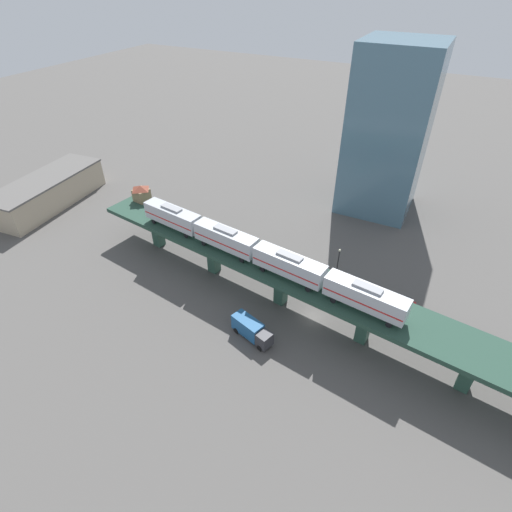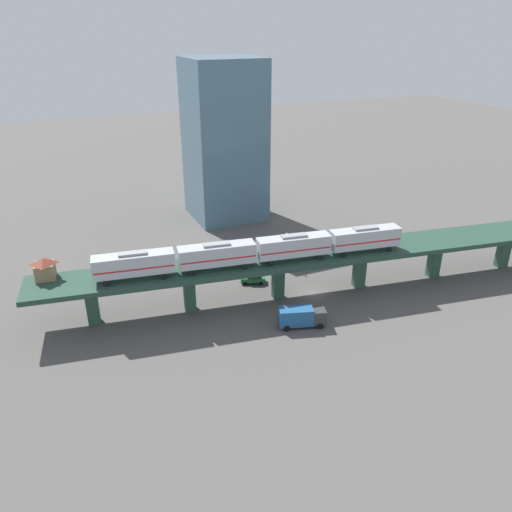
{
  "view_description": "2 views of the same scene",
  "coord_description": "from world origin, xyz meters",
  "px_view_note": "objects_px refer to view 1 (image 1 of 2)",
  "views": [
    {
      "loc": [
        -46.5,
        -13.15,
        48.03
      ],
      "look_at": [
        0.14,
        10.83,
        8.94
      ],
      "focal_mm": 28.0,
      "sensor_mm": 36.0,
      "label": 1
    },
    {
      "loc": [
        -65.59,
        39.57,
        42.48
      ],
      "look_at": [
        0.14,
        10.83,
        8.94
      ],
      "focal_mm": 35.0,
      "sensor_mm": 36.0,
      "label": 2
    }
  ],
  "objects_px": {
    "street_lamp": "(338,262)",
    "warehouse_building": "(48,191)",
    "street_car_green": "(287,273)",
    "office_tower": "(388,132)",
    "delivery_truck": "(252,329)",
    "signal_hut": "(141,193)",
    "street_car_red": "(402,303)",
    "subway_train": "(256,251)"
  },
  "relations": [
    {
      "from": "street_car_green",
      "to": "delivery_truck",
      "type": "bearing_deg",
      "value": -176.14
    },
    {
      "from": "signal_hut",
      "to": "street_car_red",
      "type": "distance_m",
      "value": 55.1
    },
    {
      "from": "subway_train",
      "to": "warehouse_building",
      "type": "relative_size",
      "value": 1.69
    },
    {
      "from": "office_tower",
      "to": "street_car_red",
      "type": "bearing_deg",
      "value": -158.68
    },
    {
      "from": "street_car_red",
      "to": "delivery_truck",
      "type": "bearing_deg",
      "value": 132.21
    },
    {
      "from": "street_car_green",
      "to": "street_car_red",
      "type": "height_order",
      "value": "same"
    },
    {
      "from": "signal_hut",
      "to": "street_car_red",
      "type": "bearing_deg",
      "value": -89.16
    },
    {
      "from": "subway_train",
      "to": "street_lamp",
      "type": "relative_size",
      "value": 7.16
    },
    {
      "from": "delivery_truck",
      "to": "office_tower",
      "type": "distance_m",
      "value": 53.95
    },
    {
      "from": "street_car_red",
      "to": "street_lamp",
      "type": "xyz_separation_m",
      "value": [
        1.83,
        12.4,
        3.17
      ]
    },
    {
      "from": "street_car_red",
      "to": "signal_hut",
      "type": "bearing_deg",
      "value": 90.84
    },
    {
      "from": "street_car_green",
      "to": "subway_train",
      "type": "bearing_deg",
      "value": 159.99
    },
    {
      "from": "subway_train",
      "to": "signal_hut",
      "type": "distance_m",
      "value": 32.11
    },
    {
      "from": "street_car_green",
      "to": "delivery_truck",
      "type": "xyz_separation_m",
      "value": [
        -16.09,
        -1.09,
        0.82
      ]
    },
    {
      "from": "delivery_truck",
      "to": "street_car_green",
      "type": "bearing_deg",
      "value": 3.86
    },
    {
      "from": "subway_train",
      "to": "delivery_truck",
      "type": "distance_m",
      "value": 12.6
    },
    {
      "from": "street_car_red",
      "to": "warehouse_building",
      "type": "distance_m",
      "value": 83.21
    },
    {
      "from": "warehouse_building",
      "to": "delivery_truck",
      "type": "bearing_deg",
      "value": -103.82
    },
    {
      "from": "street_lamp",
      "to": "office_tower",
      "type": "height_order",
      "value": "office_tower"
    },
    {
      "from": "subway_train",
      "to": "signal_hut",
      "type": "xyz_separation_m",
      "value": [
        8.3,
        31.01,
        -0.74
      ]
    },
    {
      "from": "street_car_green",
      "to": "street_car_red",
      "type": "xyz_separation_m",
      "value": [
        1.78,
        -20.79,
        0.0
      ]
    },
    {
      "from": "subway_train",
      "to": "office_tower",
      "type": "xyz_separation_m",
      "value": [
        42.22,
        -10.52,
        8.02
      ]
    },
    {
      "from": "delivery_truck",
      "to": "office_tower",
      "type": "xyz_separation_m",
      "value": [
        51.0,
        -6.77,
        16.24
      ]
    },
    {
      "from": "street_lamp",
      "to": "signal_hut",
      "type": "bearing_deg",
      "value": 93.58
    },
    {
      "from": "signal_hut",
      "to": "street_car_green",
      "type": "xyz_separation_m",
      "value": [
        -0.98,
        -33.67,
        -8.3
      ]
    },
    {
      "from": "delivery_truck",
      "to": "warehouse_building",
      "type": "height_order",
      "value": "warehouse_building"
    },
    {
      "from": "delivery_truck",
      "to": "street_lamp",
      "type": "bearing_deg",
      "value": -20.34
    },
    {
      "from": "warehouse_building",
      "to": "street_car_red",
      "type": "bearing_deg",
      "value": -88.44
    },
    {
      "from": "street_car_red",
      "to": "street_lamp",
      "type": "bearing_deg",
      "value": 81.59
    },
    {
      "from": "warehouse_building",
      "to": "office_tower",
      "type": "relative_size",
      "value": 0.82
    },
    {
      "from": "delivery_truck",
      "to": "subway_train",
      "type": "bearing_deg",
      "value": 23.12
    },
    {
      "from": "street_lamp",
      "to": "warehouse_building",
      "type": "bearing_deg",
      "value": 93.32
    },
    {
      "from": "street_car_red",
      "to": "street_lamp",
      "type": "relative_size",
      "value": 0.65
    },
    {
      "from": "street_car_green",
      "to": "delivery_truck",
      "type": "height_order",
      "value": "delivery_truck"
    },
    {
      "from": "street_car_green",
      "to": "warehouse_building",
      "type": "bearing_deg",
      "value": 90.45
    },
    {
      "from": "street_car_green",
      "to": "street_lamp",
      "type": "height_order",
      "value": "street_lamp"
    },
    {
      "from": "subway_train",
      "to": "delivery_truck",
      "type": "height_order",
      "value": "subway_train"
    },
    {
      "from": "street_car_green",
      "to": "office_tower",
      "type": "xyz_separation_m",
      "value": [
        34.91,
        -7.86,
        17.06
      ]
    },
    {
      "from": "delivery_truck",
      "to": "office_tower",
      "type": "bearing_deg",
      "value": -7.57
    },
    {
      "from": "subway_train",
      "to": "warehouse_building",
      "type": "bearing_deg",
      "value": 83.48
    },
    {
      "from": "signal_hut",
      "to": "street_car_green",
      "type": "distance_m",
      "value": 34.7
    },
    {
      "from": "subway_train",
      "to": "office_tower",
      "type": "relative_size",
      "value": 1.38
    }
  ]
}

